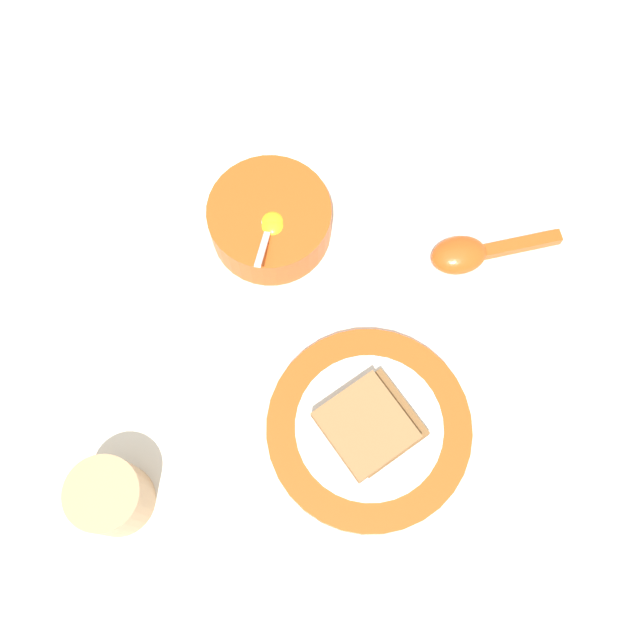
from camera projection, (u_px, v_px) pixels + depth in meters
ground_plane at (260, 332)px, 0.83m from camera, size 3.00×3.00×0.00m
egg_bowl at (274, 220)px, 0.85m from camera, size 0.15×0.14×0.08m
toast_plate at (369, 428)px, 0.79m from camera, size 0.22×0.22×0.02m
toast_sandwich at (370, 424)px, 0.77m from camera, size 0.12×0.12×0.03m
soup_spoon at (470, 253)px, 0.85m from camera, size 0.07×0.16×0.03m
drinking_cup at (110, 497)px, 0.74m from camera, size 0.07×0.07×0.07m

